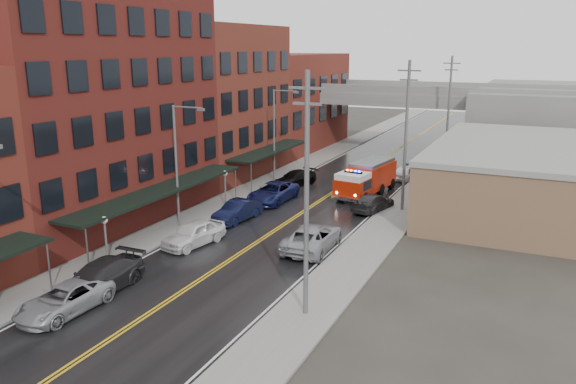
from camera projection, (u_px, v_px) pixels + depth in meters
The scene contains 31 objects.
road at pixel (296, 217), 44.10m from camera, with size 11.00×160.00×0.02m, color black.
sidewalk_left at pixel (217, 205), 47.04m from camera, with size 3.00×160.00×0.15m, color slate.
sidewalk_right at pixel (387, 228), 41.12m from camera, with size 3.00×160.00×0.15m, color slate.
curb_left at pixel (234, 207), 46.37m from camera, with size 0.30×160.00×0.15m, color gray.
curb_right at pixel (365, 225), 41.79m from camera, with size 0.30×160.00×0.15m, color gray.
brick_building_b at pixel (92, 103), 41.07m from camera, with size 9.00×20.00×18.00m, color #521715.
brick_building_c at pixel (219, 102), 56.82m from camera, with size 9.00×15.00×15.00m, color maroon.
brick_building_far at pixel (290, 102), 72.57m from camera, with size 9.00×20.00×12.00m, color maroon.
tan_building at pixel (525, 179), 45.76m from camera, with size 14.00×22.00×5.00m, color brown.
right_far_block at pixel (554, 119), 70.92m from camera, with size 18.00×30.00×8.00m, color slate.
awning_1 at pixel (161, 190), 40.23m from camera, with size 2.60×18.00×3.09m.
awning_2 at pixel (270, 150), 55.60m from camera, with size 2.60×13.00×3.09m.
globe_lamp_1 at pixel (105, 229), 33.81m from camera, with size 0.44×0.44×3.12m.
globe_lamp_2 at pixel (225, 180), 46.11m from camera, with size 0.44×0.44×3.12m.
street_lamp_1 at pixel (179, 159), 40.17m from camera, with size 2.64×0.22×9.00m.
street_lamp_2 at pixel (276, 129), 54.22m from camera, with size 2.64×0.22×9.00m.
utility_pole_0 at pixel (307, 193), 26.41m from camera, with size 1.80×0.24×12.00m.
utility_pole_1 at pixel (406, 134), 43.97m from camera, with size 1.80×0.24×12.00m.
utility_pole_2 at pixel (449, 109), 61.54m from camera, with size 1.80×0.24×12.00m.
overpass at pixel (399, 103), 70.69m from camera, with size 40.00×10.00×7.50m.
fire_truck at pixel (366, 178), 50.21m from camera, with size 4.05×8.30×2.93m.
parked_car_left_2 at pixel (64, 299), 28.11m from camera, with size 2.39×5.18×1.44m, color #97999E.
parked_car_left_3 at pixel (99, 278), 30.42m from camera, with size 2.34×5.76×1.67m, color #232325.
parked_car_left_4 at pixel (194, 234), 37.62m from camera, with size 1.96×4.87×1.66m, color white.
parked_car_left_5 at pixel (237, 211), 42.93m from camera, with size 1.65×4.74×1.56m, color black.
parked_car_left_6 at pixel (273, 192), 48.16m from camera, with size 2.74×5.94×1.65m, color #141A4D.
parked_car_left_7 at pixel (295, 178), 53.70m from camera, with size 2.00×4.92×1.43m, color black.
parked_car_right_0 at pixel (312, 237), 36.84m from camera, with size 2.78×6.03×1.68m, color #94969C.
parked_car_right_1 at pixel (373, 202), 45.58m from camera, with size 1.94×4.78×1.39m, color #2B2B2E.
parked_car_right_2 at pixel (407, 172), 56.11m from camera, with size 1.80×4.47×1.52m, color white.
parked_car_right_3 at pixel (411, 170), 57.52m from camera, with size 1.51×4.34×1.43m, color black.
Camera 1 is at (17.11, -8.55, 13.05)m, focal length 35.00 mm.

